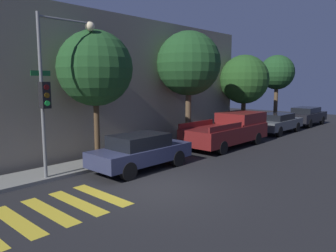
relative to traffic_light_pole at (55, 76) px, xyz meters
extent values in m
plane|color=black|center=(1.52, -3.37, -3.68)|extent=(60.00, 60.00, 0.00)
cube|color=slate|center=(1.52, 0.66, -3.61)|extent=(26.00, 1.66, 0.14)
cube|color=gray|center=(1.52, 4.89, -0.32)|extent=(26.00, 6.00, 6.73)
cube|color=gold|center=(-2.63, -2.57, -3.68)|extent=(0.45, 2.60, 0.00)
cube|color=gold|center=(-1.76, -2.57, -3.68)|extent=(0.45, 2.60, 0.00)
cube|color=gold|center=(-0.89, -2.57, -3.68)|extent=(0.45, 2.60, 0.00)
cube|color=gold|center=(-0.02, -2.57, -3.68)|extent=(0.45, 2.60, 0.00)
cylinder|color=slate|center=(-0.48, 0.08, -0.77)|extent=(0.12, 0.12, 5.82)
cube|color=black|center=(-0.48, -0.13, -0.63)|extent=(0.30, 0.30, 0.90)
cylinder|color=#4C0C0C|center=(-0.48, -0.29, -0.36)|extent=(0.18, 0.02, 0.18)
cylinder|color=#593D0A|center=(-0.48, -0.29, -0.63)|extent=(0.18, 0.02, 0.18)
cylinder|color=#26E54C|center=(-0.48, -0.29, -0.90)|extent=(0.18, 0.02, 0.18)
cube|color=#19662D|center=(-0.48, 0.08, 0.11)|extent=(0.70, 0.02, 0.18)
cylinder|color=slate|center=(0.54, 0.08, 1.99)|extent=(2.04, 0.08, 0.08)
sphere|color=#F9E5B2|center=(1.57, 0.08, 1.89)|extent=(0.36, 0.36, 0.36)
cube|color=#2D3351|center=(2.88, -1.27, -3.05)|extent=(4.32, 1.71, 0.59)
cube|color=black|center=(2.77, -1.27, -2.50)|extent=(2.25, 1.50, 0.51)
cylinder|color=black|center=(4.22, -0.51, -3.35)|extent=(0.67, 0.22, 0.67)
cylinder|color=black|center=(4.22, -2.04, -3.35)|extent=(0.67, 0.22, 0.67)
cylinder|color=black|center=(1.54, -0.51, -3.35)|extent=(0.67, 0.22, 0.67)
cylinder|color=black|center=(1.54, -2.04, -3.35)|extent=(0.67, 0.22, 0.67)
cube|color=maroon|center=(9.06, -1.27, -2.94)|extent=(5.64, 2.06, 0.81)
cube|color=maroon|center=(10.61, -1.27, -2.22)|extent=(2.54, 1.89, 0.61)
cube|color=maroon|center=(7.65, -0.37, -2.39)|extent=(2.82, 0.08, 0.28)
cube|color=maroon|center=(7.65, -2.18, -2.39)|extent=(2.82, 0.08, 0.28)
cylinder|color=black|center=(10.81, -0.33, -3.35)|extent=(0.67, 0.22, 0.67)
cylinder|color=black|center=(10.81, -2.21, -3.35)|extent=(0.67, 0.22, 0.67)
cylinder|color=black|center=(7.31, -0.33, -3.35)|extent=(0.67, 0.22, 0.67)
cylinder|color=black|center=(7.31, -2.21, -3.35)|extent=(0.67, 0.22, 0.67)
cube|color=#4C5156|center=(15.51, -1.27, -3.05)|extent=(4.62, 1.75, 0.60)
cube|color=black|center=(15.39, -1.27, -2.54)|extent=(2.40, 1.54, 0.41)
cylinder|color=black|center=(16.94, -0.49, -3.35)|extent=(0.67, 0.22, 0.67)
cylinder|color=black|center=(16.94, -2.06, -3.35)|extent=(0.67, 0.22, 0.67)
cylinder|color=black|center=(14.07, -0.49, -3.35)|extent=(0.67, 0.22, 0.67)
cylinder|color=black|center=(14.07, -2.06, -3.35)|extent=(0.67, 0.22, 0.67)
cube|color=black|center=(20.88, -1.27, -3.00)|extent=(4.66, 1.73, 0.69)
cube|color=black|center=(20.76, -1.27, -2.44)|extent=(2.42, 1.52, 0.43)
cylinder|color=black|center=(22.32, -0.50, -3.35)|extent=(0.67, 0.22, 0.67)
cylinder|color=black|center=(22.32, -2.05, -3.35)|extent=(0.67, 0.22, 0.67)
cylinder|color=black|center=(19.43, -0.50, -3.35)|extent=(0.67, 0.22, 0.67)
cylinder|color=black|center=(19.43, -2.05, -3.35)|extent=(0.67, 0.22, 0.67)
cylinder|color=#4C3823|center=(2.18, 0.70, -2.24)|extent=(0.23, 0.23, 2.88)
sphere|color=#1E4721|center=(2.18, 0.70, 0.36)|extent=(3.11, 3.11, 3.11)
cylinder|color=brown|center=(8.28, 0.70, -2.10)|extent=(0.32, 0.32, 3.17)
sphere|color=#1E4721|center=(8.28, 0.70, 0.80)|extent=(3.49, 3.49, 3.49)
cylinder|color=#4C3823|center=(14.34, 0.70, -2.49)|extent=(0.31, 0.31, 2.39)
sphere|color=#234C1E|center=(14.34, 0.70, -0.04)|extent=(3.33, 3.33, 3.33)
cylinder|color=brown|center=(19.47, 0.70, -2.09)|extent=(0.31, 0.31, 3.20)
sphere|color=#1E4721|center=(19.47, 0.70, 0.54)|extent=(2.73, 2.73, 2.73)
camera|label=1|loc=(-5.84, -10.74, -0.16)|focal=35.00mm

